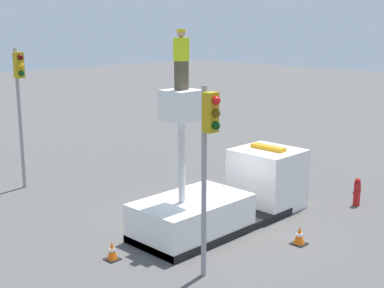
{
  "coord_description": "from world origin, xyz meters",
  "views": [
    {
      "loc": [
        -12.3,
        -11.2,
        6.57
      ],
      "look_at": [
        -2.09,
        -1.06,
        3.33
      ],
      "focal_mm": 50.0,
      "sensor_mm": 36.0,
      "label": 1
    }
  ],
  "objects_px": {
    "worker": "(181,60)",
    "traffic_light_across": "(20,91)",
    "traffic_light_pole": "(208,145)",
    "traffic_cone_curbside": "(299,236)",
    "fire_hydrant": "(357,192)",
    "traffic_cone_rear": "(112,251)",
    "bucket_truck": "(228,197)"
  },
  "relations": [
    {
      "from": "bucket_truck",
      "to": "traffic_cone_curbside",
      "type": "relative_size",
      "value": 11.88
    },
    {
      "from": "traffic_light_pole",
      "to": "fire_hydrant",
      "type": "distance_m",
      "value": 8.63
    },
    {
      "from": "worker",
      "to": "traffic_cone_curbside",
      "type": "relative_size",
      "value": 3.05
    },
    {
      "from": "bucket_truck",
      "to": "worker",
      "type": "height_order",
      "value": "worker"
    },
    {
      "from": "bucket_truck",
      "to": "traffic_cone_rear",
      "type": "xyz_separation_m",
      "value": [
        -4.58,
        0.37,
        -0.63
      ]
    },
    {
      "from": "traffic_light_across",
      "to": "fire_hydrant",
      "type": "height_order",
      "value": "traffic_light_across"
    },
    {
      "from": "traffic_light_across",
      "to": "bucket_truck",
      "type": "bearing_deg",
      "value": -70.99
    },
    {
      "from": "traffic_cone_rear",
      "to": "traffic_cone_curbside",
      "type": "bearing_deg",
      "value": -33.99
    },
    {
      "from": "traffic_light_across",
      "to": "traffic_light_pole",
      "type": "bearing_deg",
      "value": -92.84
    },
    {
      "from": "fire_hydrant",
      "to": "traffic_cone_rear",
      "type": "distance_m",
      "value": 9.58
    },
    {
      "from": "worker",
      "to": "traffic_cone_curbside",
      "type": "height_order",
      "value": "worker"
    },
    {
      "from": "worker",
      "to": "traffic_light_across",
      "type": "distance_m",
      "value": 8.59
    },
    {
      "from": "fire_hydrant",
      "to": "traffic_light_across",
      "type": "bearing_deg",
      "value": 125.15
    },
    {
      "from": "traffic_light_pole",
      "to": "fire_hydrant",
      "type": "height_order",
      "value": "traffic_light_pole"
    },
    {
      "from": "bucket_truck",
      "to": "traffic_cone_rear",
      "type": "height_order",
      "value": "bucket_truck"
    },
    {
      "from": "bucket_truck",
      "to": "traffic_cone_curbside",
      "type": "xyz_separation_m",
      "value": [
        0.11,
        -2.79,
        -0.62
      ]
    },
    {
      "from": "worker",
      "to": "fire_hydrant",
      "type": "xyz_separation_m",
      "value": [
        6.79,
        -2.27,
        -5.04
      ]
    },
    {
      "from": "worker",
      "to": "traffic_light_pole",
      "type": "xyz_separation_m",
      "value": [
        -1.27,
        -2.27,
        -1.96
      ]
    },
    {
      "from": "traffic_light_pole",
      "to": "traffic_cone_rear",
      "type": "xyz_separation_m",
      "value": [
        -1.15,
        2.64,
        -3.35
      ]
    },
    {
      "from": "worker",
      "to": "traffic_light_across",
      "type": "height_order",
      "value": "worker"
    },
    {
      "from": "worker",
      "to": "traffic_light_across",
      "type": "relative_size",
      "value": 0.31
    },
    {
      "from": "worker",
      "to": "traffic_cone_curbside",
      "type": "distance_m",
      "value": 6.4
    },
    {
      "from": "bucket_truck",
      "to": "fire_hydrant",
      "type": "xyz_separation_m",
      "value": [
        4.63,
        -2.27,
        -0.37
      ]
    },
    {
      "from": "traffic_cone_rear",
      "to": "fire_hydrant",
      "type": "bearing_deg",
      "value": -16.03
    },
    {
      "from": "traffic_cone_rear",
      "to": "traffic_cone_curbside",
      "type": "height_order",
      "value": "traffic_cone_curbside"
    },
    {
      "from": "traffic_light_pole",
      "to": "traffic_cone_curbside",
      "type": "distance_m",
      "value": 4.89
    },
    {
      "from": "bucket_truck",
      "to": "worker",
      "type": "bearing_deg",
      "value": 180.0
    },
    {
      "from": "bucket_truck",
      "to": "traffic_cone_rear",
      "type": "relative_size",
      "value": 12.26
    },
    {
      "from": "worker",
      "to": "traffic_light_pole",
      "type": "relative_size",
      "value": 0.34
    },
    {
      "from": "traffic_cone_curbside",
      "to": "worker",
      "type": "bearing_deg",
      "value": 129.19
    },
    {
      "from": "traffic_light_pole",
      "to": "worker",
      "type": "bearing_deg",
      "value": 60.84
    },
    {
      "from": "worker",
      "to": "fire_hydrant",
      "type": "height_order",
      "value": "worker"
    }
  ]
}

